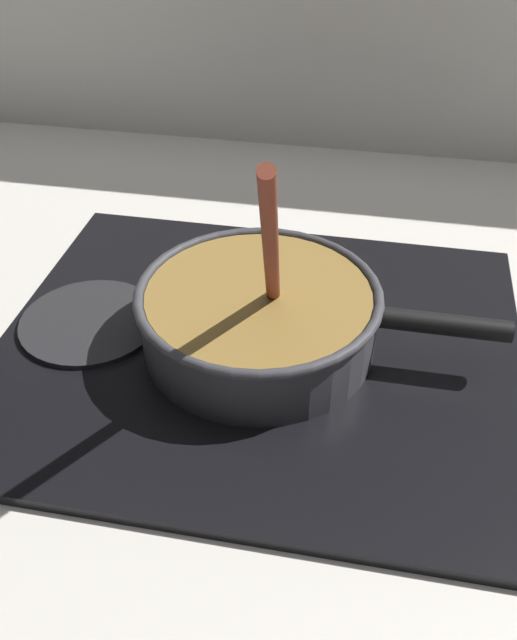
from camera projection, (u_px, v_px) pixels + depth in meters
ground at (219, 553)px, 0.60m from camera, size 2.40×1.60×0.04m
hob_plate at (258, 349)px, 0.77m from camera, size 0.56×0.48×0.01m
burner_ring at (258, 342)px, 0.76m from camera, size 0.17×0.17×0.01m
spare_burner at (90, 322)px, 0.79m from camera, size 0.16×0.16×0.01m
cooking_pan at (260, 316)px, 0.74m from camera, size 0.38×0.28×0.28m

